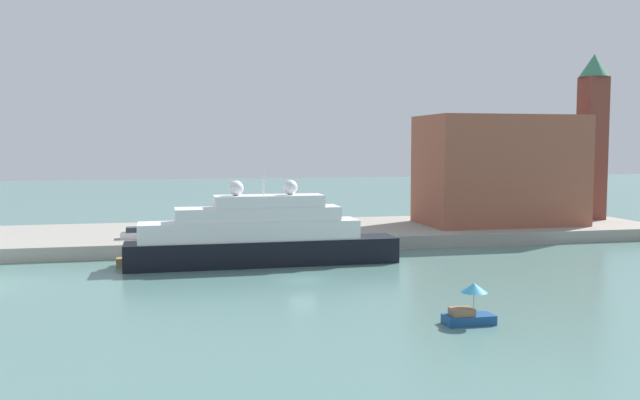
{
  "coord_description": "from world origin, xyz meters",
  "views": [
    {
      "loc": [
        -12.81,
        -63.29,
        12.8
      ],
      "look_at": [
        3.04,
        6.0,
        7.1
      ],
      "focal_mm": 38.71,
      "sensor_mm": 36.0,
      "label": 1
    }
  ],
  "objects_px": {
    "large_yacht": "(260,237)",
    "harbor_building": "(499,170)",
    "person_figure": "(182,234)",
    "parked_car": "(139,233)",
    "mooring_bollard": "(287,236)",
    "small_motorboat": "(470,308)",
    "bell_tower": "(592,131)",
    "work_barge": "(142,261)"
  },
  "relations": [
    {
      "from": "large_yacht",
      "to": "harbor_building",
      "type": "xyz_separation_m",
      "value": [
        36.53,
        16.96,
        6.2
      ]
    },
    {
      "from": "large_yacht",
      "to": "small_motorboat",
      "type": "bearing_deg",
      "value": -67.86
    },
    {
      "from": "person_figure",
      "to": "parked_car",
      "type": "bearing_deg",
      "value": 146.31
    },
    {
      "from": "work_barge",
      "to": "parked_car",
      "type": "distance_m",
      "value": 9.95
    },
    {
      "from": "work_barge",
      "to": "parked_car",
      "type": "xyz_separation_m",
      "value": [
        -0.55,
        9.77,
        1.77
      ]
    },
    {
      "from": "work_barge",
      "to": "parked_car",
      "type": "height_order",
      "value": "parked_car"
    },
    {
      "from": "small_motorboat",
      "to": "harbor_building",
      "type": "height_order",
      "value": "harbor_building"
    },
    {
      "from": "harbor_building",
      "to": "small_motorboat",
      "type": "bearing_deg",
      "value": -119.53
    },
    {
      "from": "small_motorboat",
      "to": "bell_tower",
      "type": "distance_m",
      "value": 64.4
    },
    {
      "from": "small_motorboat",
      "to": "large_yacht",
      "type": "bearing_deg",
      "value": 112.14
    },
    {
      "from": "work_barge",
      "to": "parked_car",
      "type": "relative_size",
      "value": 1.18
    },
    {
      "from": "bell_tower",
      "to": "parked_car",
      "type": "distance_m",
      "value": 67.39
    },
    {
      "from": "parked_car",
      "to": "person_figure",
      "type": "height_order",
      "value": "person_figure"
    },
    {
      "from": "bell_tower",
      "to": "large_yacht",
      "type": "bearing_deg",
      "value": -159.8
    },
    {
      "from": "work_barge",
      "to": "harbor_building",
      "type": "xyz_separation_m",
      "value": [
        48.84,
        14.37,
        8.82
      ]
    },
    {
      "from": "small_motorboat",
      "to": "parked_car",
      "type": "xyz_separation_m",
      "value": [
        -24.12,
        40.02,
        1.01
      ]
    },
    {
      "from": "bell_tower",
      "to": "parked_car",
      "type": "height_order",
      "value": "bell_tower"
    },
    {
      "from": "harbor_building",
      "to": "parked_car",
      "type": "bearing_deg",
      "value": -174.68
    },
    {
      "from": "bell_tower",
      "to": "person_figure",
      "type": "relative_size",
      "value": 15.39
    },
    {
      "from": "harbor_building",
      "to": "large_yacht",
      "type": "bearing_deg",
      "value": -155.09
    },
    {
      "from": "harbor_building",
      "to": "parked_car",
      "type": "height_order",
      "value": "harbor_building"
    },
    {
      "from": "work_barge",
      "to": "harbor_building",
      "type": "relative_size",
      "value": 0.24
    },
    {
      "from": "large_yacht",
      "to": "person_figure",
      "type": "bearing_deg",
      "value": 131.06
    },
    {
      "from": "parked_car",
      "to": "mooring_bollard",
      "type": "distance_m",
      "value": 17.74
    },
    {
      "from": "small_motorboat",
      "to": "mooring_bollard",
      "type": "relative_size",
      "value": 5.4
    },
    {
      "from": "parked_car",
      "to": "person_figure",
      "type": "relative_size",
      "value": 2.74
    },
    {
      "from": "large_yacht",
      "to": "person_figure",
      "type": "height_order",
      "value": "large_yacht"
    },
    {
      "from": "parked_car",
      "to": "mooring_bollard",
      "type": "height_order",
      "value": "parked_car"
    },
    {
      "from": "person_figure",
      "to": "large_yacht",
      "type": "bearing_deg",
      "value": -48.94
    },
    {
      "from": "harbor_building",
      "to": "mooring_bollard",
      "type": "bearing_deg",
      "value": -164.69
    },
    {
      "from": "large_yacht",
      "to": "person_figure",
      "type": "relative_size",
      "value": 18.07
    },
    {
      "from": "small_motorboat",
      "to": "person_figure",
      "type": "height_order",
      "value": "person_figure"
    },
    {
      "from": "bell_tower",
      "to": "mooring_bollard",
      "type": "xyz_separation_m",
      "value": [
        -48.58,
        -11.32,
        -12.9
      ]
    },
    {
      "from": "bell_tower",
      "to": "person_figure",
      "type": "height_order",
      "value": "bell_tower"
    },
    {
      "from": "bell_tower",
      "to": "mooring_bollard",
      "type": "height_order",
      "value": "bell_tower"
    },
    {
      "from": "parked_car",
      "to": "harbor_building",
      "type": "bearing_deg",
      "value": 5.32
    },
    {
      "from": "large_yacht",
      "to": "parked_car",
      "type": "distance_m",
      "value": 17.86
    },
    {
      "from": "harbor_building",
      "to": "parked_car",
      "type": "xyz_separation_m",
      "value": [
        -49.39,
        -4.6,
        -7.05
      ]
    },
    {
      "from": "harbor_building",
      "to": "person_figure",
      "type": "relative_size",
      "value": 13.6
    },
    {
      "from": "harbor_building",
      "to": "bell_tower",
      "type": "height_order",
      "value": "bell_tower"
    },
    {
      "from": "harbor_building",
      "to": "mooring_bollard",
      "type": "height_order",
      "value": "harbor_building"
    },
    {
      "from": "large_yacht",
      "to": "harbor_building",
      "type": "bearing_deg",
      "value": 24.91
    }
  ]
}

